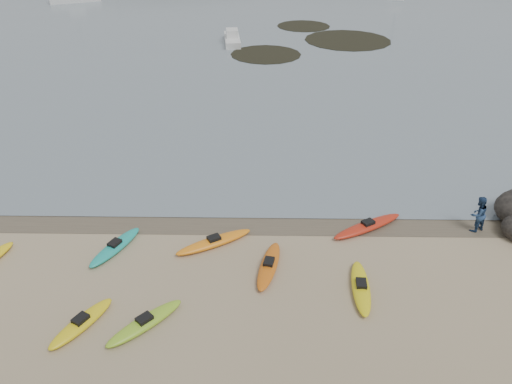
{
  "coord_description": "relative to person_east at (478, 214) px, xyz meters",
  "views": [
    {
      "loc": [
        0.33,
        -20.07,
        13.46
      ],
      "look_at": [
        0.0,
        0.0,
        1.5
      ],
      "focal_mm": 35.0,
      "sensor_mm": 36.0,
      "label": 1
    }
  ],
  "objects": [
    {
      "name": "wet_sand",
      "position": [
        -10.21,
        0.5,
        -0.89
      ],
      "size": [
        60.0,
        60.0,
        0.0
      ],
      "primitive_type": "plane",
      "color": "brown",
      "rests_on": "ground"
    },
    {
      "name": "ground",
      "position": [
        -10.21,
        0.8,
        -0.89
      ],
      "size": [
        600.0,
        600.0,
        0.0
      ],
      "primitive_type": "plane",
      "color": "tan",
      "rests_on": "ground"
    },
    {
      "name": "kelp_mats",
      "position": [
        -4.33,
        35.35,
        -0.87
      ],
      "size": [
        16.91,
        19.01,
        0.04
      ],
      "color": "black",
      "rests_on": "water"
    },
    {
      "name": "kayaks",
      "position": [
        -12.44,
        -3.11,
        -0.72
      ],
      "size": [
        19.52,
        9.11,
        0.34
      ],
      "color": "red",
      "rests_on": "ground"
    },
    {
      "name": "person_east",
      "position": [
        0.0,
        0.0,
        0.0
      ],
      "size": [
        1.08,
        0.99,
        1.79
      ],
      "primitive_type": "imported",
      "rotation": [
        0.0,
        0.0,
        3.6
      ],
      "color": "navy",
      "rests_on": "ground"
    }
  ]
}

